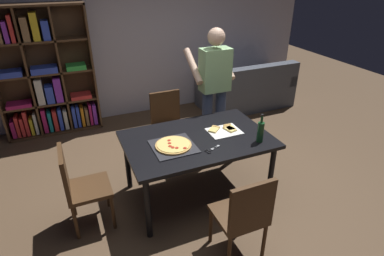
% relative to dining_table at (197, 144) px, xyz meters
% --- Properties ---
extents(ground_plane, '(12.00, 12.00, 0.00)m').
position_rel_dining_table_xyz_m(ground_plane, '(0.00, 0.00, -0.68)').
color(ground_plane, brown).
extents(back_wall, '(6.40, 0.10, 2.80)m').
position_rel_dining_table_xyz_m(back_wall, '(0.00, 2.60, 0.72)').
color(back_wall, '#BCB7C6').
rests_on(back_wall, ground_plane).
extents(dining_table, '(1.57, 1.02, 0.75)m').
position_rel_dining_table_xyz_m(dining_table, '(0.00, 0.00, 0.00)').
color(dining_table, black).
rests_on(dining_table, ground_plane).
extents(chair_near_camera, '(0.42, 0.42, 0.90)m').
position_rel_dining_table_xyz_m(chair_near_camera, '(-0.00, -0.99, -0.17)').
color(chair_near_camera, '#472D19').
rests_on(chair_near_camera, ground_plane).
extents(chair_far_side, '(0.42, 0.42, 0.90)m').
position_rel_dining_table_xyz_m(chair_far_side, '(0.00, 0.99, -0.17)').
color(chair_far_side, '#472D19').
rests_on(chair_far_side, ground_plane).
extents(chair_left_end, '(0.42, 0.42, 0.90)m').
position_rel_dining_table_xyz_m(chair_left_end, '(-1.27, 0.00, -0.17)').
color(chair_left_end, '#472D19').
rests_on(chair_left_end, ground_plane).
extents(couch, '(1.71, 0.87, 0.85)m').
position_rel_dining_table_xyz_m(couch, '(1.90, 1.99, -0.37)').
color(couch, '#4C515B').
rests_on(couch, ground_plane).
extents(bookshelf, '(1.40, 0.35, 1.95)m').
position_rel_dining_table_xyz_m(bookshelf, '(-1.48, 2.38, 0.21)').
color(bookshelf, '#513823').
rests_on(bookshelf, ground_plane).
extents(person_serving_pizza, '(0.55, 0.54, 1.75)m').
position_rel_dining_table_xyz_m(person_serving_pizza, '(0.58, 0.77, 0.32)').
color(person_serving_pizza, '#38476B').
rests_on(person_serving_pizza, ground_plane).
extents(pepperoni_pizza_on_tray, '(0.44, 0.44, 0.04)m').
position_rel_dining_table_xyz_m(pepperoni_pizza_on_tray, '(-0.30, -0.07, 0.09)').
color(pepperoni_pizza_on_tray, '#2D2D33').
rests_on(pepperoni_pizza_on_tray, dining_table).
extents(pizza_slices_on_towel, '(0.36, 0.28, 0.03)m').
position_rel_dining_table_xyz_m(pizza_slices_on_towel, '(0.35, 0.03, 0.08)').
color(pizza_slices_on_towel, white).
rests_on(pizza_slices_on_towel, dining_table).
extents(wine_bottle, '(0.07, 0.07, 0.32)m').
position_rel_dining_table_xyz_m(wine_bottle, '(0.58, -0.32, 0.19)').
color(wine_bottle, '#194723').
rests_on(wine_bottle, dining_table).
extents(kitchen_scissors, '(0.20, 0.12, 0.01)m').
position_rel_dining_table_xyz_m(kitchen_scissors, '(0.02, -0.29, 0.08)').
color(kitchen_scissors, silver).
rests_on(kitchen_scissors, dining_table).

